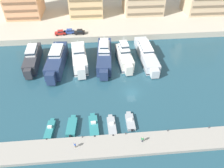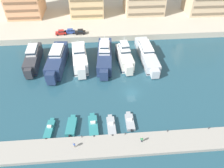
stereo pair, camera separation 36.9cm
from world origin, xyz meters
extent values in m
plane|color=#234C5B|center=(0.00, 0.00, 0.00)|extent=(400.00, 400.00, 0.00)
cube|color=#BCB29E|center=(0.00, 65.06, 1.18)|extent=(180.00, 70.00, 2.37)
cube|color=#9E998E|center=(0.00, -17.73, 0.42)|extent=(120.00, 5.73, 0.85)
cube|color=#333338|center=(-30.68, 17.42, 1.85)|extent=(4.39, 15.31, 3.69)
cube|color=#333338|center=(-30.40, 8.95, 1.94)|extent=(2.21, 2.02, 3.14)
cube|color=#192347|center=(-30.68, 17.42, 0.65)|extent=(4.43, 15.46, 0.24)
cube|color=white|center=(-30.71, 18.56, 4.51)|extent=(3.25, 6.47, 1.63)
cube|color=#233342|center=(-30.71, 18.56, 4.67)|extent=(3.29, 6.54, 0.59)
cylinder|color=silver|center=(-30.74, 19.52, 6.23)|extent=(0.16, 0.16, 1.80)
cube|color=#333338|center=(-30.93, 25.46, 1.02)|extent=(3.34, 1.01, 0.20)
cube|color=navy|center=(-22.45, 15.25, 2.18)|extent=(5.94, 17.55, 4.35)
cube|color=navy|center=(-23.18, 5.61, 2.29)|extent=(2.72, 2.51, 3.70)
cube|color=#334C7F|center=(-22.45, 15.25, 0.76)|extent=(6.00, 17.73, 0.24)
cube|color=white|center=(-22.35, 16.54, 5.03)|extent=(4.16, 7.50, 1.35)
cube|color=#233342|center=(-22.35, 16.54, 5.16)|extent=(4.21, 7.58, 0.48)
cylinder|color=silver|center=(-22.27, 17.63, 6.60)|extent=(0.16, 0.16, 1.80)
cube|color=navy|center=(-21.76, 24.30, 1.20)|extent=(4.00, 1.20, 0.20)
cube|color=white|center=(-15.14, 15.92, 2.16)|extent=(5.80, 15.09, 4.31)
cube|color=white|center=(-14.35, 7.59, 2.26)|extent=(2.64, 2.44, 3.66)
cube|color=black|center=(-15.14, 15.92, 0.75)|extent=(5.86, 15.24, 0.24)
cube|color=white|center=(-15.24, 17.02, 5.11)|extent=(4.03, 6.49, 1.61)
cube|color=#233342|center=(-15.24, 17.02, 5.27)|extent=(4.08, 6.55, 0.58)
cylinder|color=silver|center=(-15.33, 17.94, 6.82)|extent=(0.16, 0.16, 1.80)
cube|color=white|center=(-15.87, 23.70, 1.19)|extent=(3.84, 1.25, 0.20)
cube|color=navy|center=(-6.76, 17.00, 1.81)|extent=(6.07, 19.27, 3.62)
cube|color=navy|center=(-7.58, 6.51, 1.90)|extent=(2.71, 2.50, 3.08)
cube|color=#334C7F|center=(-6.76, 17.00, 0.63)|extent=(6.13, 19.46, 0.24)
cube|color=white|center=(-6.65, 18.42, 4.28)|extent=(4.21, 8.22, 1.31)
cube|color=#233342|center=(-6.65, 18.42, 4.41)|extent=(4.26, 8.30, 0.47)
cube|color=white|center=(-6.65, 18.42, 5.61)|extent=(3.28, 6.41, 1.36)
cube|color=#233342|center=(-6.65, 18.42, 5.75)|extent=(3.32, 6.48, 0.49)
cylinder|color=silver|center=(-6.56, 19.61, 7.20)|extent=(0.16, 0.16, 1.80)
cube|color=navy|center=(-5.99, 26.90, 1.00)|extent=(3.98, 1.20, 0.20)
cube|color=silver|center=(-0.21, 15.27, 1.91)|extent=(4.95, 12.70, 3.83)
cube|color=silver|center=(0.36, 8.18, 2.01)|extent=(2.34, 2.16, 3.25)
cube|color=#192347|center=(-0.21, 15.27, 0.67)|extent=(5.00, 12.83, 0.24)
cube|color=white|center=(-0.28, 16.20, 4.66)|extent=(3.51, 5.45, 1.66)
cube|color=#233342|center=(-0.28, 16.20, 4.83)|extent=(3.55, 5.50, 0.60)
cube|color=white|center=(-0.28, 16.20, 6.23)|extent=(2.73, 4.25, 1.47)
cube|color=#233342|center=(-0.28, 16.20, 6.38)|extent=(2.77, 4.29, 0.53)
cylinder|color=silver|center=(-0.34, 16.98, 7.86)|extent=(0.16, 0.16, 1.80)
cube|color=silver|center=(-0.74, 21.91, 1.05)|extent=(3.44, 1.17, 0.20)
cube|color=silver|center=(7.73, 17.20, 1.56)|extent=(5.12, 20.01, 3.13)
cube|color=silver|center=(8.09, 6.27, 1.64)|extent=(2.53, 2.31, 2.66)
cube|color=black|center=(7.73, 17.20, 0.55)|extent=(5.17, 20.21, 0.24)
cube|color=white|center=(7.68, 18.69, 3.79)|extent=(3.76, 8.46, 1.33)
cube|color=#233342|center=(7.68, 18.69, 3.92)|extent=(3.81, 8.54, 0.48)
cylinder|color=silver|center=(7.64, 19.95, 5.35)|extent=(0.16, 0.16, 1.80)
cube|color=silver|center=(7.39, 27.59, 0.86)|extent=(3.82, 1.03, 0.20)
cube|color=teal|center=(-21.60, -12.06, 0.44)|extent=(2.27, 5.47, 0.89)
cube|color=teal|center=(-21.31, -9.06, 0.44)|extent=(1.04, 0.88, 0.76)
cube|color=silver|center=(-21.56, -11.66, 1.16)|extent=(1.02, 0.69, 0.54)
cube|color=#283847|center=(-21.53, -11.38, 1.24)|extent=(0.89, 0.17, 0.32)
cube|color=black|center=(-21.87, -14.89, 0.59)|extent=(0.39, 0.31, 0.60)
cube|color=teal|center=(-16.44, -11.64, 0.52)|extent=(2.66, 5.37, 1.04)
cube|color=teal|center=(-16.17, -8.62, 0.52)|extent=(1.29, 1.09, 0.88)
cube|color=black|center=(-16.70, -14.40, 0.67)|extent=(0.38, 0.31, 0.60)
cube|color=teal|center=(-11.19, -11.85, 0.49)|extent=(2.50, 6.21, 0.97)
cube|color=teal|center=(-11.39, -8.38, 0.49)|extent=(1.24, 1.04, 0.83)
cube|color=silver|center=(-11.22, -11.39, 1.27)|extent=(1.22, 0.67, 0.60)
cube|color=#283847|center=(-11.23, -11.11, 1.36)|extent=(1.08, 0.14, 0.36)
cube|color=black|center=(-11.01, -15.07, 0.64)|extent=(0.38, 0.30, 0.60)
cube|color=#9EA3A8|center=(-6.85, -12.30, 0.49)|extent=(2.07, 5.44, 0.98)
cube|color=#9EA3A8|center=(-6.93, -9.22, 0.49)|extent=(1.08, 0.89, 0.83)
cube|color=silver|center=(-6.86, -11.89, 1.19)|extent=(1.07, 0.63, 0.42)
cube|color=#283847|center=(-6.87, -11.61, 1.25)|extent=(0.96, 0.11, 0.25)
cube|color=black|center=(-6.77, -15.17, 0.64)|extent=(0.37, 0.29, 0.60)
cube|color=#9EA3A8|center=(-2.18, -11.31, 0.41)|extent=(1.97, 4.91, 0.83)
cube|color=#9EA3A8|center=(-2.18, -8.46, 0.41)|extent=(1.08, 0.88, 0.70)
cube|color=silver|center=(-2.18, -10.94, 1.04)|extent=(1.08, 0.60, 0.41)
cube|color=#283847|center=(-2.18, -10.66, 1.10)|extent=(0.98, 0.08, 0.25)
cube|color=black|center=(-2.18, -13.95, 0.56)|extent=(0.36, 0.28, 0.60)
cube|color=red|center=(-22.85, 32.89, 3.09)|extent=(4.20, 1.97, 0.80)
cube|color=red|center=(-22.70, 32.90, 3.83)|extent=(2.20, 1.70, 0.68)
cube|color=#1E2833|center=(-22.70, 32.90, 3.83)|extent=(2.16, 1.71, 0.37)
cylinder|color=black|center=(-24.14, 31.96, 2.69)|extent=(0.65, 0.26, 0.64)
cylinder|color=black|center=(-24.25, 33.65, 2.69)|extent=(0.65, 0.26, 0.64)
cylinder|color=black|center=(-21.45, 32.14, 2.69)|extent=(0.65, 0.26, 0.64)
cylinder|color=black|center=(-21.56, 33.83, 2.69)|extent=(0.65, 0.26, 0.64)
cube|color=#28428E|center=(-19.46, 33.52, 3.09)|extent=(4.18, 1.89, 0.80)
cube|color=#28428E|center=(-19.31, 33.53, 3.83)|extent=(2.17, 1.66, 0.68)
cube|color=#1E2833|center=(-19.31, 33.53, 3.83)|extent=(2.13, 1.67, 0.37)
cylinder|color=black|center=(-20.77, 32.61, 2.69)|extent=(0.65, 0.25, 0.64)
cylinder|color=black|center=(-20.85, 34.31, 2.69)|extent=(0.65, 0.25, 0.64)
cylinder|color=black|center=(-18.07, 32.74, 2.69)|extent=(0.65, 0.25, 0.64)
cylinder|color=black|center=(-18.15, 34.44, 2.69)|extent=(0.65, 0.25, 0.64)
cube|color=black|center=(-15.44, 32.88, 3.09)|extent=(4.11, 1.72, 0.80)
cube|color=black|center=(-15.29, 32.88, 3.83)|extent=(2.11, 1.57, 0.68)
cube|color=#1E2833|center=(-15.29, 32.88, 3.83)|extent=(2.07, 1.59, 0.37)
cylinder|color=black|center=(-16.79, 32.02, 2.69)|extent=(0.64, 0.22, 0.64)
cylinder|color=black|center=(-16.80, 33.72, 2.69)|extent=(0.64, 0.22, 0.64)
cylinder|color=black|center=(-14.09, 32.04, 2.69)|extent=(0.64, 0.22, 0.64)
cylinder|color=black|center=(-14.10, 33.74, 2.69)|extent=(0.64, 0.22, 0.64)
cube|color=brown|center=(-39.82, 46.41, 3.94)|extent=(13.25, 0.24, 0.90)
cube|color=brown|center=(-39.82, 46.41, 7.09)|extent=(13.25, 0.24, 0.90)
cube|color=brown|center=(-39.82, 46.41, 10.24)|extent=(13.25, 0.24, 0.90)
cube|color=#7B6748|center=(-12.73, 46.01, 4.05)|extent=(13.31, 0.24, 0.90)
cube|color=#7B6748|center=(-12.73, 46.01, 7.43)|extent=(13.31, 0.24, 0.90)
cube|color=#7B6748|center=(-12.73, 46.01, 10.80)|extent=(13.31, 0.24, 0.90)
cube|color=#6D5F4B|center=(13.20, 46.28, 4.00)|extent=(15.81, 0.24, 0.90)
cube|color=#6D5F4B|center=(13.20, 46.28, 7.25)|extent=(15.81, 0.24, 0.90)
cube|color=#6D5F4B|center=(42.56, 44.17, 3.96)|extent=(18.52, 0.24, 0.90)
cube|color=#6D5F4B|center=(42.56, 44.17, 7.15)|extent=(18.52, 0.24, 0.90)
cylinder|color=#282D3D|center=(-0.41, -17.52, 1.25)|extent=(0.13, 0.13, 0.80)
cylinder|color=#282D3D|center=(-0.55, -17.46, 1.25)|extent=(0.13, 0.13, 0.80)
cube|color=#337F4C|center=(-0.48, -17.49, 1.95)|extent=(0.49, 0.36, 0.61)
cylinder|color=#337F4C|center=(-0.23, -17.59, 1.90)|extent=(0.10, 0.10, 0.61)
cylinder|color=#337F4C|center=(-0.73, -17.40, 1.90)|extent=(0.10, 0.10, 0.61)
sphere|color=beige|center=(-0.48, -17.49, 2.37)|extent=(0.22, 0.22, 0.22)
cylinder|color=#7A6B56|center=(-15.37, -17.58, 1.23)|extent=(0.12, 0.12, 0.76)
cylinder|color=#7A6B56|center=(-15.26, -17.68, 1.23)|extent=(0.12, 0.12, 0.76)
cube|color=#2D4C99|center=(-15.31, -17.63, 1.90)|extent=(0.46, 0.43, 0.58)
cylinder|color=#2D4C99|center=(-15.51, -17.46, 1.86)|extent=(0.09, 0.09, 0.58)
cylinder|color=#2D4C99|center=(-15.12, -17.80, 1.86)|extent=(0.09, 0.09, 0.58)
sphere|color=tan|center=(-15.31, -17.63, 2.30)|extent=(0.21, 0.21, 0.21)
cylinder|color=#2D2D33|center=(-13.83, -15.11, 1.07)|extent=(0.18, 0.18, 0.45)
sphere|color=#2D2D33|center=(-13.83, -15.11, 1.36)|extent=(0.20, 0.20, 0.20)
cylinder|color=#2D2D33|center=(-3.88, -15.11, 1.07)|extent=(0.18, 0.18, 0.45)
sphere|color=#2D2D33|center=(-3.88, -15.11, 1.36)|extent=(0.20, 0.20, 0.20)
cylinder|color=#2D2D33|center=(6.08, -15.11, 1.07)|extent=(0.18, 0.18, 0.45)
sphere|color=#2D2D33|center=(6.08, -15.11, 1.36)|extent=(0.20, 0.20, 0.20)
cylinder|color=#2D2D33|center=(16.03, -15.11, 1.07)|extent=(0.18, 0.18, 0.45)
sphere|color=#2D2D33|center=(16.03, -15.11, 1.36)|extent=(0.20, 0.20, 0.20)
camera|label=1|loc=(-9.78, -45.91, 42.07)|focal=35.00mm
camera|label=2|loc=(-9.41, -45.94, 42.07)|focal=35.00mm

